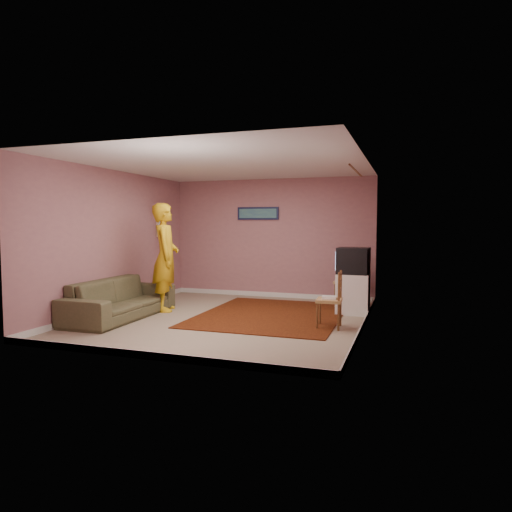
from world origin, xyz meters
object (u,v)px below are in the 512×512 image
(tv_cabinet, at_px, (353,294))
(crt_tv, at_px, (353,261))
(chair_b, at_px, (329,293))
(sofa, at_px, (121,299))
(chair_a, at_px, (349,276))
(person, at_px, (166,257))

(tv_cabinet, distance_m, crt_tv, 0.60)
(chair_b, distance_m, sofa, 3.56)
(tv_cabinet, xyz_separation_m, chair_a, (-0.15, 0.60, 0.25))
(tv_cabinet, relative_size, crt_tv, 1.25)
(tv_cabinet, distance_m, sofa, 4.10)
(person, bearing_deg, tv_cabinet, -101.17)
(sofa, xyz_separation_m, person, (0.40, 0.84, 0.67))
(chair_b, bearing_deg, sofa, -87.15)
(chair_b, distance_m, person, 3.19)
(chair_a, height_order, person, person)
(crt_tv, xyz_separation_m, chair_b, (-0.21, -1.27, -0.42))
(tv_cabinet, relative_size, chair_a, 1.28)
(tv_cabinet, bearing_deg, crt_tv, 177.04)
(chair_b, bearing_deg, chair_a, 174.53)
(chair_a, bearing_deg, person, -137.82)
(chair_a, bearing_deg, crt_tv, -57.86)
(crt_tv, height_order, person, person)
(sofa, bearing_deg, person, -26.54)
(crt_tv, xyz_separation_m, chair_a, (-0.15, 0.60, -0.35))
(person, bearing_deg, chair_a, -90.95)
(chair_a, bearing_deg, chair_b, -73.71)
(chair_b, relative_size, sofa, 0.21)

